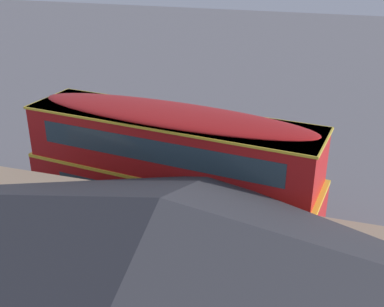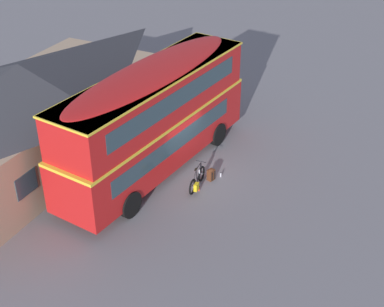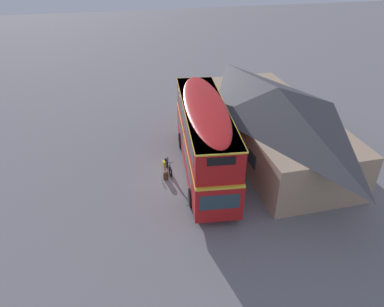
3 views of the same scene
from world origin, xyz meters
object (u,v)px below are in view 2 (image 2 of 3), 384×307
at_px(touring_bicycle, 197,180).
at_px(water_bottle_clear_plastic, 221,175).
at_px(double_decker_bus, 154,115).
at_px(water_bottle_red_squeeze, 199,189).
at_px(backpack_on_ground, 211,174).

height_order(touring_bicycle, water_bottle_clear_plastic, touring_bicycle).
xyz_separation_m(double_decker_bus, touring_bicycle, (-0.52, -2.28, -2.27)).
distance_m(touring_bicycle, water_bottle_red_squeeze, 0.36).
bearing_deg(touring_bicycle, backpack_on_ground, -17.31).
relative_size(touring_bicycle, water_bottle_clear_plastic, 7.89).
relative_size(water_bottle_red_squeeze, water_bottle_clear_plastic, 1.03).
bearing_deg(water_bottle_clear_plastic, touring_bicycle, 156.16).
bearing_deg(touring_bicycle, double_decker_bus, 77.27).
distance_m(backpack_on_ground, water_bottle_red_squeeze, 1.00).
relative_size(double_decker_bus, water_bottle_clear_plastic, 49.57).
distance_m(backpack_on_ground, water_bottle_clear_plastic, 0.52).
bearing_deg(double_decker_bus, water_bottle_red_squeeze, -105.40).
bearing_deg(water_bottle_red_squeeze, double_decker_bus, 74.60).
distance_m(double_decker_bus, water_bottle_clear_plastic, 3.86).
distance_m(double_decker_bus, backpack_on_ground, 3.48).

